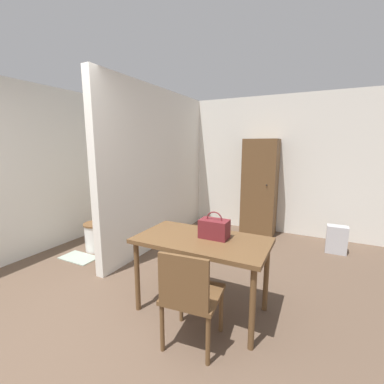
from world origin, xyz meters
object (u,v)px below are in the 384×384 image
wooden_cabinet (260,187)px  space_heater (337,239)px  handbag (214,228)px  toilet (100,229)px  wooden_chair (190,294)px  dining_table (202,247)px

wooden_cabinet → space_heater: size_ratio=4.08×
handbag → space_heater: handbag is taller
toilet → wooden_cabinet: bearing=41.2°
handbag → toilet: bearing=163.7°
space_heater → wooden_chair: bearing=-113.4°
dining_table → toilet: (-2.09, 0.71, -0.36)m
space_heater → toilet: bearing=-156.5°
handbag → dining_table: bearing=-144.4°
dining_table → wooden_cabinet: wooden_cabinet is taller
space_heater → dining_table: bearing=-120.2°
toilet → wooden_cabinet: (2.09, 1.83, 0.56)m
dining_table → space_heater: 2.55m
handbag → space_heater: size_ratio=0.64×
dining_table → wooden_chair: bearing=-76.3°
toilet → wooden_cabinet: 2.83m
toilet → wooden_cabinet: wooden_cabinet is taller
handbag → wooden_cabinet: bearing=92.3°
wooden_chair → toilet: (-2.21, 1.19, -0.16)m
toilet → space_heater: (3.36, 1.46, -0.09)m
space_heater → handbag: bearing=-119.0°
dining_table → toilet: 2.24m
dining_table → wooden_cabinet: bearing=90.1°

